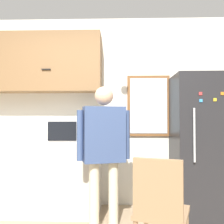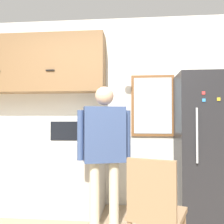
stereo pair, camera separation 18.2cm
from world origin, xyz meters
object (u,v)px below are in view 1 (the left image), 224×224
chair (160,207)px  microwave (69,130)px  refrigerator (202,144)px  person (104,142)px

chair → microwave: bearing=-30.1°
chair → refrigerator: bearing=-101.8°
person → refrigerator: bearing=4.5°
refrigerator → chair: size_ratio=1.95×
person → refrigerator: 1.34m
microwave → chair: bearing=-49.7°
microwave → person: 0.65m
microwave → person: bearing=-41.0°
microwave → chair: (0.99, -1.17, -0.57)m
person → refrigerator: (1.25, 0.47, -0.07)m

